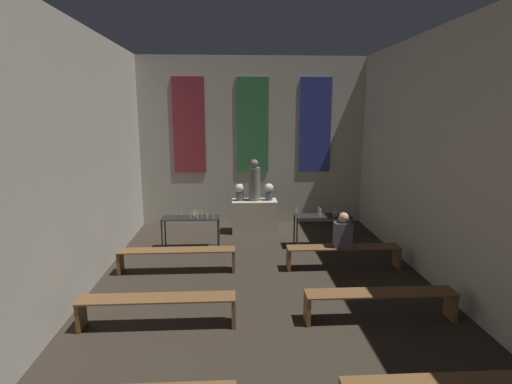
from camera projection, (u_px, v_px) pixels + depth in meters
The scene contains 14 objects.
wall_back at pixel (253, 141), 11.43m from camera, with size 6.63×0.16×4.75m.
wall_left at pixel (33, 176), 5.37m from camera, with size 0.12×12.15×4.75m.
wall_right at pixel (498, 172), 5.73m from camera, with size 0.12×12.15×4.75m.
altar at pixel (254, 216), 10.87m from camera, with size 1.21×0.62×0.88m.
statue at pixel (254, 182), 10.69m from camera, with size 0.31×0.31×1.11m.
flower_vase_left at pixel (240, 191), 10.72m from camera, with size 0.24×0.24×0.46m.
flower_vase_right at pixel (269, 191), 10.76m from camera, with size 0.24×0.24×0.46m.
candle_rack_left at pixel (191, 221), 9.44m from camera, with size 1.36×0.49×0.97m.
candle_rack_right at pixel (323, 219), 9.61m from camera, with size 1.36×0.49×0.97m.
pew_third_left at pixel (158, 305), 6.03m from camera, with size 2.36×0.36×0.48m.
pew_third_right at pixel (380, 299), 6.22m from camera, with size 2.36×0.36×0.48m.
pew_back_left at pixel (177, 255), 8.12m from camera, with size 2.36×0.36×0.48m.
pew_back_right at pixel (343, 252), 8.31m from camera, with size 2.36×0.36×0.48m.
person_seated at pixel (343, 232), 8.22m from camera, with size 0.36×0.24×0.73m.
Camera 1 is at (-0.54, 0.49, 3.22)m, focal length 28.00 mm.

